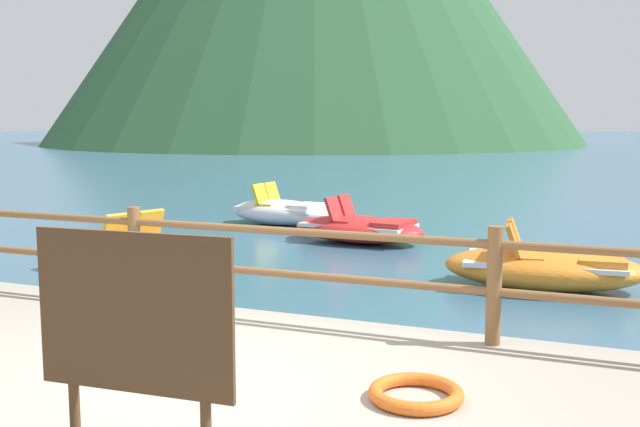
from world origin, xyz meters
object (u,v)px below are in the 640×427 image
Objects in this scene: pedal_boat_4 at (281,211)px; pedal_boat_5 at (359,228)px; sign_board at (134,316)px; pedal_boat_0 at (120,250)px; life_ring at (416,393)px; pedal_boat_2 at (544,267)px.

pedal_boat_5 is at bearing -33.11° from pedal_boat_4.
sign_board is 6.81m from pedal_boat_0.
pedal_boat_0 is 0.97× the size of pedal_boat_5.
sign_board reaches higher than life_ring.
pedal_boat_0 is at bearing 142.83° from life_ring.
pedal_boat_4 is at bearing 119.68° from life_ring.
pedal_boat_0 is 1.06× the size of pedal_boat_4.
pedal_boat_2 reaches higher than pedal_boat_4.
sign_board is 0.50× the size of pedal_boat_4.
pedal_boat_0 reaches higher than life_ring.
pedal_boat_2 is 1.11× the size of pedal_boat_4.
sign_board is 6.77m from pedal_boat_2.
pedal_boat_4 reaches higher than pedal_boat_5.
pedal_boat_5 is (-3.39, 2.52, -0.03)m from pedal_boat_2.
life_ring is at bearing -68.58° from pedal_boat_5.
pedal_boat_0 is 5.17m from pedal_boat_4.
sign_board reaches higher than pedal_boat_2.
life_ring is at bearing -37.17° from pedal_boat_0.
pedal_boat_0 is (-4.18, 5.32, -0.81)m from sign_board.
pedal_boat_5 is (-3.07, 7.84, -0.20)m from life_ring.
pedal_boat_5 is at bearing 111.42° from life_ring.
sign_board is at bearing -135.77° from life_ring.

